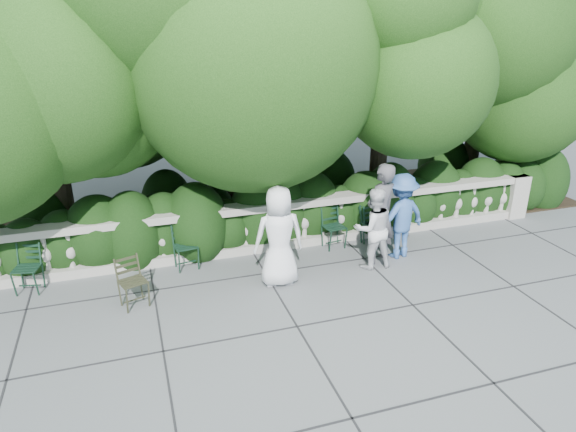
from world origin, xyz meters
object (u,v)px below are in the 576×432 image
object	(u,v)px
person_businessman	(279,236)
chair_b	(189,271)
chair_a	(28,296)
chair_d	(337,250)
chair_f	(378,244)
person_casual_man	(373,228)
chair_weathered	(139,310)
person_woman_grey	(380,214)
chair_e	(379,248)
person_older_blue	(400,216)

from	to	relation	value
person_businessman	chair_b	bearing A→B (deg)	-29.45
chair_a	chair_d	world-z (taller)	same
chair_f	person_casual_man	xyz separation A→B (m)	(-0.58, -0.84, 0.77)
person_businessman	person_casual_man	bearing A→B (deg)	-174.79
chair_weathered	person_woman_grey	world-z (taller)	person_woman_grey
person_woman_grey	chair_weathered	bearing A→B (deg)	-17.88
person_casual_man	person_woman_grey	bearing A→B (deg)	-139.61
chair_a	person_businessman	bearing A→B (deg)	1.35
person_businessman	chair_e	bearing A→B (deg)	-159.59
person_businessman	person_older_blue	size ratio (longest dim) A/B	1.06
person_woman_grey	person_casual_man	distance (m)	0.36
person_older_blue	person_casual_man	bearing A→B (deg)	8.42
chair_d	chair_f	bearing A→B (deg)	-7.65
chair_weathered	chair_b	bearing A→B (deg)	30.19
chair_e	person_woman_grey	size ratio (longest dim) A/B	0.43
chair_d	chair_f	distance (m)	0.91
chair_a	person_casual_man	world-z (taller)	person_casual_man
chair_e	person_older_blue	world-z (taller)	person_older_blue
chair_f	person_casual_man	distance (m)	1.28
chair_b	chair_f	xyz separation A→B (m)	(3.87, 0.00, 0.00)
chair_weathered	person_businessman	distance (m)	2.58
chair_f	person_older_blue	world-z (taller)	person_older_blue
chair_d	person_older_blue	xyz separation A→B (m)	(1.02, -0.61, 0.84)
person_casual_man	chair_weathered	bearing A→B (deg)	5.48
chair_d	person_businessman	size ratio (longest dim) A/B	0.47
chair_f	person_woman_grey	distance (m)	1.22
chair_f	person_woman_grey	bearing A→B (deg)	-145.85
person_businessman	chair_weathered	bearing A→B (deg)	6.55
chair_f	person_businessman	xyz separation A→B (m)	(-2.41, -0.92, 0.89)
chair_f	person_businessman	size ratio (longest dim) A/B	0.47
chair_a	person_businessman	world-z (taller)	person_businessman
chair_a	chair_d	size ratio (longest dim) A/B	1.00
chair_e	chair_weathered	distance (m)	4.85
chair_a	person_older_blue	xyz separation A→B (m)	(6.70, -0.55, 0.84)
chair_e	person_businessman	bearing A→B (deg)	-170.02
chair_b	chair_weathered	size ratio (longest dim) A/B	1.00
chair_a	chair_d	xyz separation A→B (m)	(5.68, 0.06, 0.00)
chair_d	chair_f	world-z (taller)	same
person_older_blue	chair_d	bearing A→B (deg)	-41.33
chair_a	person_casual_man	distance (m)	6.10
chair_e	person_older_blue	xyz separation A→B (m)	(0.17, -0.43, 0.84)
chair_d	person_casual_man	size ratio (longest dim) A/B	0.54
person_woman_grey	chair_a	bearing A→B (deg)	-28.81
chair_a	person_older_blue	bearing A→B (deg)	8.42
chair_b	person_woman_grey	distance (m)	3.71
chair_b	person_woman_grey	bearing A→B (deg)	-18.27
chair_e	person_older_blue	bearing A→B (deg)	-75.65
chair_weathered	person_older_blue	size ratio (longest dim) A/B	0.50
chair_a	chair_weathered	size ratio (longest dim) A/B	1.00
chair_f	person_older_blue	xyz separation A→B (m)	(0.12, -0.60, 0.84)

